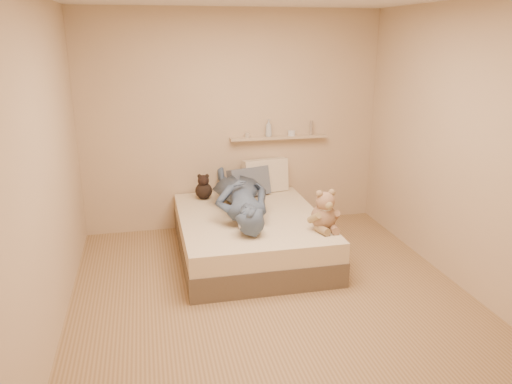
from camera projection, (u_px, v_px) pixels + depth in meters
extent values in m
plane|color=#9B7A50|center=(271.00, 295.00, 4.58)|extent=(3.80, 3.80, 0.00)
plane|color=tan|center=(233.00, 122.00, 5.97)|extent=(3.60, 0.00, 3.60)
plane|color=tan|center=(370.00, 246.00, 2.43)|extent=(3.60, 0.00, 3.60)
plane|color=tan|center=(46.00, 170.00, 3.82)|extent=(0.00, 3.80, 3.80)
plane|color=tan|center=(463.00, 148.00, 4.57)|extent=(0.00, 3.80, 3.80)
cube|color=brown|center=(250.00, 244.00, 5.41)|extent=(1.50, 1.90, 0.25)
cube|color=beige|center=(250.00, 224.00, 5.34)|extent=(1.48, 1.88, 0.20)
cube|color=silver|center=(247.00, 224.00, 4.70)|extent=(0.16, 0.09, 0.05)
cube|color=black|center=(247.00, 223.00, 4.69)|extent=(0.09, 0.05, 0.03)
sphere|color=#8E6C4D|center=(324.00, 217.00, 4.91)|extent=(0.25, 0.25, 0.25)
sphere|color=#A37A59|center=(325.00, 201.00, 4.84)|extent=(0.19, 0.19, 0.19)
sphere|color=tan|center=(319.00, 194.00, 4.79)|extent=(0.07, 0.07, 0.07)
sphere|color=#9C7B56|center=(332.00, 193.00, 4.83)|extent=(0.07, 0.07, 0.07)
sphere|color=#978053|center=(329.00, 205.00, 4.77)|extent=(0.08, 0.08, 0.08)
cylinder|color=#937B4E|center=(314.00, 218.00, 4.84)|extent=(0.13, 0.18, 0.14)
cylinder|color=#8F684C|center=(336.00, 215.00, 4.91)|extent=(0.10, 0.17, 0.14)
cylinder|color=olive|center=(322.00, 230.00, 4.82)|extent=(0.12, 0.18, 0.08)
cylinder|color=#896249|center=(334.00, 229.00, 4.85)|extent=(0.10, 0.18, 0.08)
cylinder|color=beige|center=(325.00, 209.00, 4.86)|extent=(0.14, 0.14, 0.02)
sphere|color=black|center=(204.00, 191.00, 5.84)|extent=(0.20, 0.20, 0.20)
sphere|color=black|center=(203.00, 181.00, 5.79)|extent=(0.13, 0.13, 0.13)
sphere|color=black|center=(199.00, 176.00, 5.78)|extent=(0.05, 0.05, 0.05)
sphere|color=black|center=(207.00, 176.00, 5.78)|extent=(0.05, 0.05, 0.05)
cube|color=beige|center=(265.00, 176.00, 6.10)|extent=(0.57, 0.29, 0.41)
cube|color=slate|center=(249.00, 182.00, 5.93)|extent=(0.54, 0.36, 0.36)
imported|color=#404E66|center=(240.00, 196.00, 5.36)|extent=(0.69, 1.65, 0.39)
cube|color=tan|center=(279.00, 137.00, 6.08)|extent=(1.20, 0.12, 0.03)
cylinder|color=beige|center=(247.00, 135.00, 5.99)|extent=(0.06, 0.06, 0.06)
imported|color=#B3B9BC|center=(269.00, 128.00, 6.02)|extent=(0.11, 0.11, 0.21)
cylinder|color=silver|center=(292.00, 133.00, 6.10)|extent=(0.09, 0.09, 0.06)
cylinder|color=silver|center=(311.00, 128.00, 6.14)|extent=(0.04, 0.04, 0.17)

